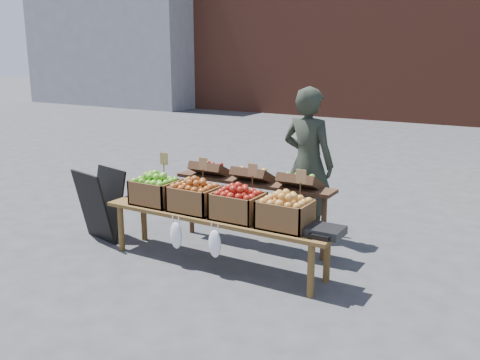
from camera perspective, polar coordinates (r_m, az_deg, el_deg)
The scene contains 11 objects.
ground at distance 5.67m, azimuth 0.96°, elevation -10.14°, with size 80.00×80.00×0.00m, color #3E3E40.
grey_building at distance 24.13m, azimuth -13.03°, elevation 16.27°, with size 8.00×3.00×7.00m, color gray.
vendor at distance 6.58m, azimuth 7.24°, elevation 1.74°, with size 0.68×0.45×1.87m, color #272D22.
chalkboard_sign at distance 6.78m, azimuth -14.67°, elevation -2.54°, with size 0.59×0.32×0.89m, color black, non-canonical shape.
back_table at distance 6.32m, azimuth 1.38°, elevation -2.55°, with size 2.10×0.44×1.04m, color #3D2617, non-canonical shape.
display_bench at distance 5.84m, azimuth -2.54°, elevation -6.40°, with size 2.70×0.56×0.57m, color brown, non-canonical shape.
crate_golden_apples at distance 6.18m, azimuth -8.98°, elevation -1.27°, with size 0.50×0.40×0.28m, color #3A9913, non-canonical shape.
crate_russet_pears at distance 5.86m, azimuth -4.83°, elevation -2.00°, with size 0.50×0.40×0.28m, color #AC531F, non-canonical shape.
crate_red_apples at distance 5.56m, azimuth -0.22°, elevation -2.80°, with size 0.50×0.40×0.28m, color maroon, non-canonical shape.
crate_green_apples at distance 5.31m, azimuth 4.87°, elevation -3.66°, with size 0.50×0.40×0.28m, color gold, non-canonical shape.
weighing_scale at distance 5.18m, azimuth 9.09°, elevation -5.40°, with size 0.34×0.30×0.08m, color black.
Camera 1 is at (2.58, -4.49, 2.29)m, focal length 40.00 mm.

